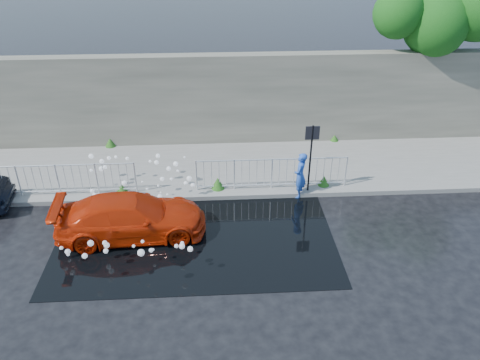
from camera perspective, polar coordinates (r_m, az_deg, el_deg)
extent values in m
plane|color=black|center=(13.14, -7.71, -9.41)|extent=(90.00, 90.00, 0.00)
cube|color=slate|center=(17.26, -6.78, 1.40)|extent=(30.00, 4.00, 0.15)
cube|color=slate|center=(15.53, -7.10, -2.13)|extent=(30.00, 0.25, 0.16)
cube|color=#525045|center=(18.51, -6.82, 9.65)|extent=(30.00, 0.60, 3.50)
cube|color=black|center=(13.89, -5.41, -6.73)|extent=(8.00, 5.00, 0.01)
cylinder|color=black|center=(15.30, 8.54, 2.28)|extent=(0.06, 0.06, 2.50)
cube|color=black|center=(14.86, 8.83, 5.69)|extent=(0.45, 0.04, 0.45)
cylinder|color=#332114|center=(21.16, 22.02, 12.05)|extent=(0.36, 0.36, 5.00)
sphere|color=#0E3C0E|center=(19.76, 22.76, 17.12)|extent=(2.45, 2.45, 2.45)
sphere|color=#0E3C0E|center=(20.34, 27.11, 18.28)|extent=(2.52, 2.52, 2.52)
sphere|color=#0E3C0E|center=(19.10, 18.72, 18.68)|extent=(1.85, 1.85, 1.85)
cylinder|color=silver|center=(15.70, -12.64, 0.33)|extent=(0.05, 0.05, 1.10)
cylinder|color=silver|center=(16.07, -21.67, 1.66)|extent=(5.00, 0.04, 0.04)
cylinder|color=silver|center=(16.51, -21.06, -1.23)|extent=(5.00, 0.04, 0.04)
cylinder|color=silver|center=(15.49, -5.33, 0.55)|extent=(0.05, 0.05, 1.10)
cylinder|color=silver|center=(16.07, 12.77, 1.06)|extent=(0.05, 0.05, 1.10)
cylinder|color=silver|center=(15.34, 3.95, 2.52)|extent=(5.00, 0.04, 0.04)
cylinder|color=silver|center=(15.80, 3.83, -0.54)|extent=(5.00, 0.04, 0.04)
cone|color=#124415|center=(17.16, -26.78, -1.05)|extent=(0.40, 0.40, 0.40)
cone|color=#124415|center=(16.04, -14.22, -0.94)|extent=(0.36, 0.36, 0.26)
cone|color=#124415|center=(15.69, -2.72, -0.38)|extent=(0.44, 0.44, 0.41)
cone|color=#124415|center=(16.12, 10.18, -0.07)|extent=(0.38, 0.38, 0.36)
cone|color=#124415|center=(19.26, -15.54, 4.45)|extent=(0.42, 0.42, 0.34)
cone|color=#124415|center=(19.44, 11.44, 5.07)|extent=(0.34, 0.34, 0.24)
sphere|color=white|center=(15.46, -7.62, 1.13)|extent=(0.08, 0.08, 0.08)
sphere|color=white|center=(15.19, -6.66, -0.37)|extent=(0.13, 0.13, 0.13)
sphere|color=white|center=(14.79, -8.03, -2.66)|extent=(0.09, 0.09, 0.09)
sphere|color=white|center=(15.20, -16.02, -3.07)|extent=(0.17, 0.17, 0.17)
sphere|color=white|center=(15.03, -14.49, -2.76)|extent=(0.09, 0.09, 0.09)
sphere|color=white|center=(15.80, -7.84, 1.96)|extent=(0.17, 0.17, 0.17)
sphere|color=white|center=(15.14, -6.21, 0.18)|extent=(0.17, 0.17, 0.17)
sphere|color=white|center=(15.51, -13.93, -0.35)|extent=(0.17, 0.17, 0.17)
sphere|color=white|center=(15.28, -9.94, -0.69)|extent=(0.07, 0.07, 0.07)
sphere|color=white|center=(16.30, -17.27, 1.81)|extent=(0.07, 0.07, 0.07)
sphere|color=white|center=(16.12, -16.55, 1.32)|extent=(0.17, 0.17, 0.17)
sphere|color=white|center=(15.19, -11.27, -1.07)|extent=(0.08, 0.08, 0.08)
sphere|color=white|center=(16.06, -10.14, 2.12)|extent=(0.16, 0.16, 0.16)
sphere|color=white|center=(15.08, -9.63, -1.54)|extent=(0.06, 0.06, 0.06)
sphere|color=white|center=(15.53, -9.47, 0.12)|extent=(0.15, 0.15, 0.15)
sphere|color=white|center=(15.34, -18.18, -3.22)|extent=(0.11, 0.11, 0.11)
sphere|color=white|center=(16.19, -17.69, 1.13)|extent=(0.11, 0.11, 0.11)
sphere|color=white|center=(15.26, -16.11, -3.32)|extent=(0.15, 0.15, 0.15)
sphere|color=white|center=(16.61, -17.69, 2.78)|extent=(0.18, 0.18, 0.18)
sphere|color=white|center=(15.92, -7.90, 2.02)|extent=(0.11, 0.11, 0.11)
sphere|color=white|center=(16.43, -15.69, 2.60)|extent=(0.14, 0.14, 0.14)
sphere|color=white|center=(15.95, -6.79, 2.78)|extent=(0.07, 0.07, 0.07)
sphere|color=white|center=(16.52, -14.90, 2.73)|extent=(0.11, 0.11, 0.11)
sphere|color=white|center=(15.55, -11.83, -0.22)|extent=(0.06, 0.06, 0.06)
sphere|color=white|center=(15.67, -8.68, 1.38)|extent=(0.16, 0.16, 0.16)
sphere|color=white|center=(14.85, -7.21, -2.92)|extent=(0.11, 0.11, 0.11)
sphere|color=white|center=(16.36, -9.97, 2.92)|extent=(0.16, 0.16, 0.16)
sphere|color=white|center=(16.30, -13.58, 2.57)|extent=(0.13, 0.13, 0.13)
sphere|color=white|center=(14.81, -9.73, -2.00)|extent=(0.16, 0.16, 0.16)
sphere|color=white|center=(14.92, -9.86, -2.52)|extent=(0.12, 0.12, 0.12)
sphere|color=white|center=(15.14, -8.84, -1.76)|extent=(0.08, 0.08, 0.08)
sphere|color=white|center=(15.23, -16.20, -2.58)|extent=(0.07, 0.07, 0.07)
sphere|color=white|center=(16.01, -10.91, 2.25)|extent=(0.10, 0.10, 0.10)
sphere|color=white|center=(15.29, -8.38, 0.12)|extent=(0.10, 0.10, 0.10)
sphere|color=white|center=(15.24, -5.78, -0.63)|extent=(0.15, 0.15, 0.15)
sphere|color=white|center=(16.11, -16.13, 1.51)|extent=(0.14, 0.14, 0.14)
sphere|color=white|center=(14.85, -11.01, -3.65)|extent=(0.11, 0.11, 0.11)
sphere|color=white|center=(16.25, -16.49, 2.21)|extent=(0.16, 0.16, 0.16)
sphere|color=white|center=(14.81, -9.53, -3.24)|extent=(0.07, 0.07, 0.07)
sphere|color=white|center=(14.79, -7.70, -2.91)|extent=(0.08, 0.08, 0.08)
sphere|color=white|center=(15.44, -17.31, -1.72)|extent=(0.14, 0.14, 0.14)
sphere|color=white|center=(15.11, -13.74, -2.34)|extent=(0.14, 0.14, 0.14)
sphere|color=white|center=(15.40, -18.85, -2.74)|extent=(0.07, 0.07, 0.07)
sphere|color=white|center=(15.53, -17.59, -1.28)|extent=(0.14, 0.14, 0.14)
sphere|color=white|center=(15.20, -15.51, -2.20)|extent=(0.06, 0.06, 0.06)
sphere|color=white|center=(12.10, -6.09, -8.37)|extent=(0.15, 0.15, 0.15)
sphere|color=white|center=(13.06, -10.57, -8.34)|extent=(0.08, 0.08, 0.08)
sphere|color=white|center=(11.68, -11.98, -8.67)|extent=(0.18, 0.18, 0.18)
sphere|color=white|center=(13.78, -20.22, -8.53)|extent=(0.09, 0.09, 0.09)
sphere|color=white|center=(12.12, -7.77, -7.98)|extent=(0.11, 0.11, 0.11)
sphere|color=white|center=(12.27, -10.79, -8.41)|extent=(0.12, 0.12, 0.12)
sphere|color=white|center=(12.69, -17.75, -7.35)|extent=(0.16, 0.16, 0.16)
sphere|color=white|center=(13.65, -20.96, -7.74)|extent=(0.10, 0.10, 0.10)
sphere|color=white|center=(12.39, -7.10, -8.01)|extent=(0.16, 0.16, 0.16)
sphere|color=white|center=(12.90, -7.06, -7.64)|extent=(0.11, 0.11, 0.11)
sphere|color=white|center=(12.35, -18.40, -8.78)|extent=(0.14, 0.14, 0.14)
sphere|color=white|center=(12.59, -11.80, -7.35)|extent=(0.09, 0.09, 0.09)
sphere|color=white|center=(13.31, -16.05, -8.31)|extent=(0.14, 0.14, 0.14)
sphere|color=white|center=(13.21, -15.94, -7.66)|extent=(0.16, 0.16, 0.16)
sphere|color=white|center=(12.99, -16.16, -7.37)|extent=(0.13, 0.13, 0.13)
sphere|color=white|center=(12.70, -12.84, -7.86)|extent=(0.09, 0.09, 0.09)
sphere|color=white|center=(13.45, -20.27, -8.20)|extent=(0.15, 0.15, 0.15)
imported|color=#BC2407|center=(13.89, -13.12, -4.39)|extent=(4.39, 2.04, 1.24)
imported|color=blue|center=(15.37, 7.35, 0.57)|extent=(0.57, 0.68, 1.58)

